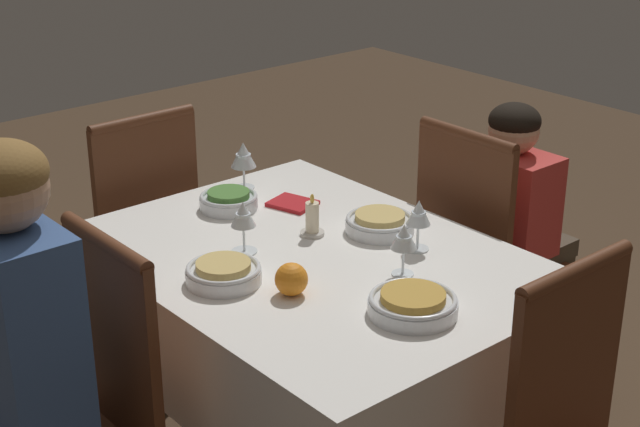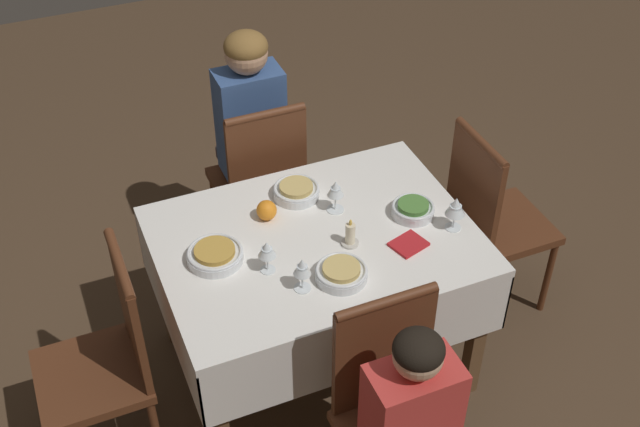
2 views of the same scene
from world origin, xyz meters
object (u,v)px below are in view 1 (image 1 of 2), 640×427
(chair_south, at_px, (78,420))
(wine_glass_north, at_px, (419,215))
(chair_north, at_px, (483,254))
(person_child_red, at_px, (518,233))
(dining_table, at_px, (314,291))
(bowl_east, at_px, (413,303))
(bowl_west, at_px, (229,200))
(orange_fruit, at_px, (291,279))
(wine_glass_west, at_px, (243,156))
(wine_glass_south, at_px, (243,217))
(candle_centerpiece, at_px, (312,221))
(bowl_south, at_px, (224,272))
(wine_glass_east, at_px, (404,239))
(bowl_north, at_px, (381,223))
(napkin_red_folded, at_px, (293,203))
(person_adult_denim, at_px, (7,380))
(chair_west, at_px, (134,234))

(chair_south, distance_m, wine_glass_north, 1.01)
(chair_north, distance_m, person_child_red, 0.17)
(dining_table, relative_size, bowl_east, 5.76)
(bowl_west, xyz_separation_m, orange_fruit, (0.55, -0.20, 0.01))
(orange_fruit, bearing_deg, dining_table, 126.38)
(bowl_east, distance_m, wine_glass_west, 0.95)
(wine_glass_south, bearing_deg, bowl_west, 152.07)
(person_child_red, relative_size, wine_glass_north, 7.01)
(bowl_east, relative_size, bowl_west, 1.24)
(bowl_west, bearing_deg, person_child_red, 64.28)
(wine_glass_west, bearing_deg, wine_glass_south, -36.32)
(wine_glass_north, relative_size, bowl_east, 0.67)
(dining_table, relative_size, candle_centerpiece, 10.07)
(bowl_south, height_order, bowl_east, same)
(wine_glass_east, distance_m, candle_centerpiece, 0.35)
(bowl_north, xyz_separation_m, wine_glass_east, (0.23, -0.14, 0.07))
(bowl_north, height_order, bowl_east, same)
(bowl_north, distance_m, candle_centerpiece, 0.19)
(wine_glass_east, bearing_deg, person_child_red, 106.95)
(bowl_west, height_order, candle_centerpiece, candle_centerpiece)
(napkin_red_folded, bearing_deg, chair_north, 59.47)
(wine_glass_east, relative_size, napkin_red_folded, 0.90)
(dining_table, height_order, napkin_red_folded, napkin_red_folded)
(chair_north, bearing_deg, wine_glass_north, 108.13)
(person_adult_denim, distance_m, wine_glass_west, 1.15)
(chair_north, xyz_separation_m, wine_glass_east, (0.24, -0.61, 0.31))
(napkin_red_folded, bearing_deg, chair_west, -156.70)
(chair_south, distance_m, chair_north, 1.42)
(chair_north, distance_m, wine_glass_west, 0.82)
(dining_table, relative_size, chair_north, 1.28)
(chair_north, distance_m, candle_centerpiece, 0.68)
(wine_glass_south, bearing_deg, bowl_east, 10.31)
(person_child_red, bearing_deg, wine_glass_east, 106.95)
(bowl_north, xyz_separation_m, orange_fruit, (0.13, -0.43, 0.01))
(bowl_south, relative_size, bowl_north, 0.99)
(chair_west, distance_m, person_child_red, 1.28)
(bowl_south, bearing_deg, wine_glass_west, 139.21)
(dining_table, height_order, person_adult_denim, person_adult_denim)
(wine_glass_east, bearing_deg, napkin_red_folded, 171.74)
(candle_centerpiece, bearing_deg, wine_glass_west, 170.43)
(bowl_south, bearing_deg, person_adult_denim, -88.73)
(wine_glass_north, distance_m, wine_glass_east, 0.16)
(dining_table, distance_m, person_adult_denim, 0.86)
(wine_glass_south, bearing_deg, napkin_red_folded, 119.55)
(napkin_red_folded, bearing_deg, wine_glass_west, -173.39)
(person_child_red, bearing_deg, chair_south, 89.59)
(chair_west, height_order, bowl_east, chair_west)
(dining_table, distance_m, wine_glass_south, 0.28)
(person_adult_denim, distance_m, person_child_red, 1.75)
(chair_north, relative_size, wine_glass_north, 6.74)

